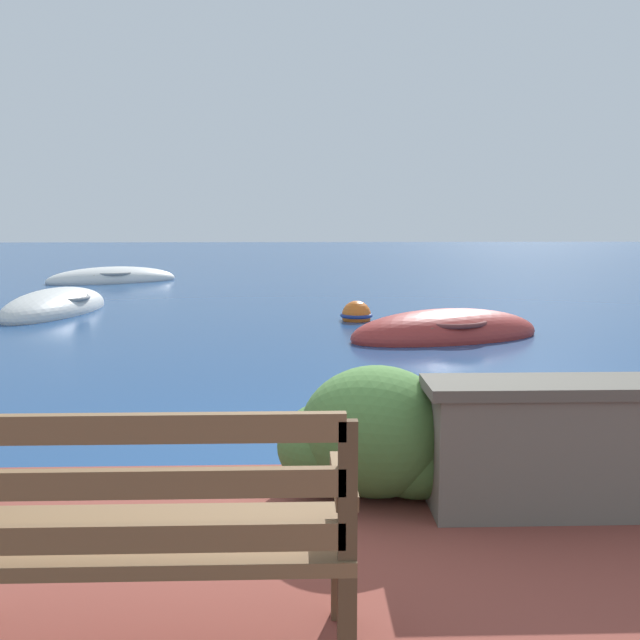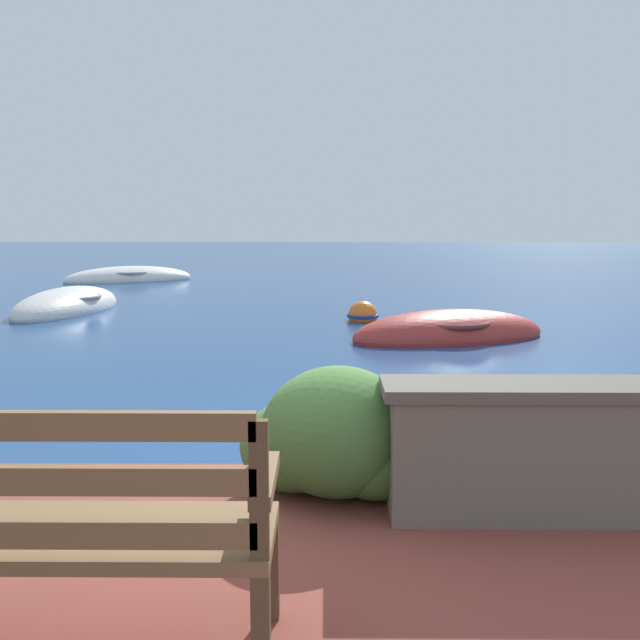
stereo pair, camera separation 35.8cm
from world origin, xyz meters
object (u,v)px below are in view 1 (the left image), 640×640
rowboat_nearest (446,334)px  rowboat_far (112,280)px  park_bench (140,530)px  rowboat_mid (55,309)px  mooring_buoy (356,315)px

rowboat_nearest → rowboat_far: bearing=-68.8°
park_bench → rowboat_mid: bearing=117.5°
rowboat_nearest → rowboat_mid: (-6.40, 2.82, 0.00)m
rowboat_far → mooring_buoy: rowboat_far is taller
rowboat_far → rowboat_nearest: bearing=102.7°
park_bench → rowboat_nearest: bearing=78.6°
rowboat_mid → mooring_buoy: size_ratio=5.99×
park_bench → mooring_buoy: 9.45m
park_bench → rowboat_nearest: 8.07m
park_bench → rowboat_mid: size_ratio=0.45×
rowboat_nearest → rowboat_mid: rowboat_mid is taller
rowboat_nearest → rowboat_far: (-6.87, 8.61, -0.00)m
rowboat_mid → mooring_buoy: rowboat_mid is taller
rowboat_mid → mooring_buoy: (5.28, -1.11, 0.02)m
rowboat_mid → rowboat_far: size_ratio=0.92×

